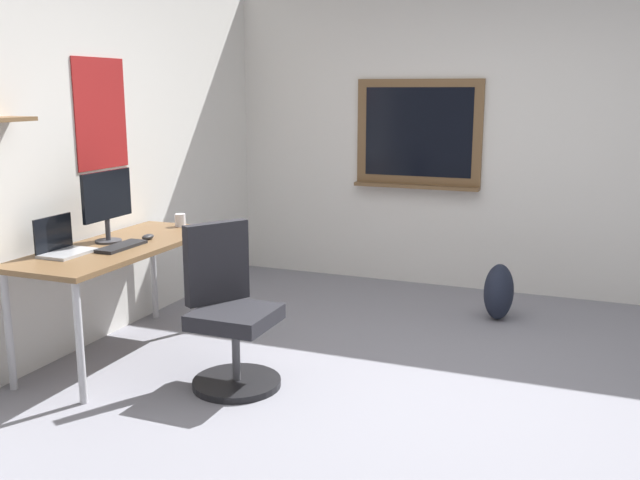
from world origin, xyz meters
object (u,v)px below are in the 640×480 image
at_px(desk, 120,255).
at_px(keyboard, 122,246).
at_px(monitor_primary, 107,201).
at_px(backpack, 499,292).
at_px(computer_mouse, 148,237).
at_px(coffee_mug, 180,220).
at_px(laptop, 62,245).
at_px(office_chair, 230,317).

bearing_deg(desk, keyboard, -134.68).
bearing_deg(monitor_primary, keyboard, -122.94).
bearing_deg(backpack, computer_mouse, 124.61).
distance_m(coffee_mug, backpack, 2.44).
bearing_deg(laptop, coffee_mug, -9.85).
distance_m(monitor_primary, backpack, 2.91).
bearing_deg(office_chair, keyboard, 84.28).
xyz_separation_m(desk, office_chair, (-0.16, -0.88, -0.26)).
relative_size(desk, backpack, 3.63).
height_order(office_chair, laptop, laptop).
bearing_deg(keyboard, coffee_mug, 3.82).
height_order(keyboard, backpack, keyboard).
distance_m(monitor_primary, computer_mouse, 0.35).
bearing_deg(desk, office_chair, -100.15).
distance_m(desk, computer_mouse, 0.23).
bearing_deg(coffee_mug, office_chair, -134.24).
bearing_deg(coffee_mug, monitor_primary, 168.51).
distance_m(desk, monitor_primary, 0.36).
relative_size(office_chair, laptop, 3.06).
bearing_deg(coffee_mug, computer_mouse, -173.92).
height_order(office_chair, keyboard, office_chair).
height_order(desk, coffee_mug, coffee_mug).
bearing_deg(laptop, office_chair, -79.54).
height_order(keyboard, computer_mouse, computer_mouse).
bearing_deg(backpack, coffee_mug, 114.53).
bearing_deg(desk, coffee_mug, -2.39).
height_order(office_chair, computer_mouse, office_chair).
bearing_deg(backpack, keyboard, 129.46).
relative_size(coffee_mug, backpack, 0.22).
bearing_deg(laptop, computer_mouse, -22.42).
height_order(laptop, backpack, laptop).
bearing_deg(computer_mouse, laptop, 157.58).
relative_size(desk, computer_mouse, 14.84).
bearing_deg(backpack, desk, 127.18).
distance_m(keyboard, computer_mouse, 0.28).
bearing_deg(laptop, desk, -23.20).
bearing_deg(computer_mouse, desk, 158.95).
height_order(desk, monitor_primary, monitor_primary).
xyz_separation_m(monitor_primary, backpack, (1.62, -2.28, -0.80)).
xyz_separation_m(office_chair, backpack, (1.81, -1.30, -0.20)).
height_order(computer_mouse, backpack, computer_mouse).
bearing_deg(keyboard, backpack, -50.54).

